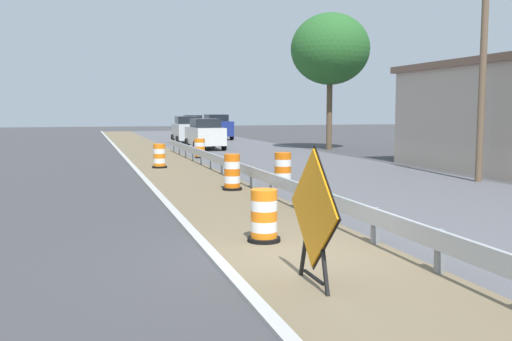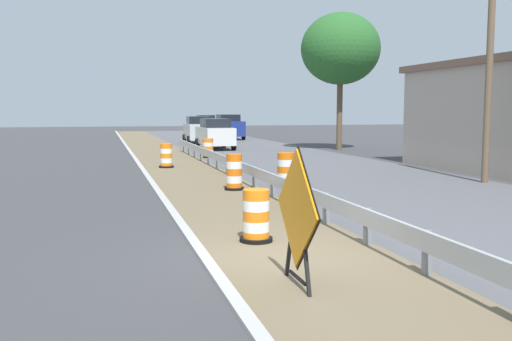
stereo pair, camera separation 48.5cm
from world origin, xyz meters
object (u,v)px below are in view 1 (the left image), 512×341
Objects in this scene: warning_sign_diamond at (313,213)px; traffic_barrel_mid at (283,171)px; traffic_barrel_farther at (200,149)px; car_mid_far_lane at (193,125)px; traffic_barrel_nearest at (264,218)px; car_trailing_near_lane at (217,127)px; traffic_barrel_close at (232,174)px; car_lead_near_lane at (187,130)px; utility_pole_near at (484,49)px; traffic_barrel_far at (159,157)px; car_lead_far_lane at (205,134)px.

traffic_barrel_mid is (3.23, 10.39, -0.56)m from warning_sign_diamond.
car_mid_far_lane is (5.06, 28.72, 0.53)m from traffic_barrel_farther.
traffic_barrel_nearest is 0.23× the size of car_trailing_near_lane.
traffic_barrel_close is at bearing -12.61° from car_trailing_near_lane.
warning_sign_diamond reaches higher than traffic_barrel_mid.
car_lead_near_lane is at bearing -34.15° from car_trailing_near_lane.
utility_pole_near is (5.83, -25.97, 3.63)m from car_lead_near_lane.
car_lead_near_lane is 0.91× the size of car_trailing_near_lane.
traffic_barrel_nearest is 0.25× the size of car_lead_near_lane.
car_mid_far_lane reaches higher than traffic_barrel_nearest.
traffic_barrel_nearest is 0.11× the size of utility_pole_near.
traffic_barrel_close is at bearing -167.35° from traffic_barrel_mid.
traffic_barrel_far is 18.36m from car_lead_near_lane.
traffic_barrel_farther is 0.24× the size of car_mid_far_lane.
traffic_barrel_far is at bearing -89.70° from warning_sign_diamond.
traffic_barrel_far is (0.06, 17.61, -0.60)m from warning_sign_diamond.
car_trailing_near_lane is 10.31m from car_mid_far_lane.
traffic_barrel_mid is at bearing 172.55° from utility_pole_near.
traffic_barrel_mid is at bearing -9.38° from car_trailing_near_lane.
car_trailing_near_lane is at bearing -32.53° from car_lead_near_lane.
traffic_barrel_far is at bearing 99.77° from traffic_barrel_close.
car_trailing_near_lane is at bearing 94.23° from utility_pole_near.
warning_sign_diamond is 0.50× the size of car_lead_near_lane.
traffic_barrel_far is at bearing 167.27° from car_lead_near_lane.
traffic_barrel_farther is 15.44m from utility_pole_near.
traffic_barrel_nearest is 14.75m from traffic_barrel_far.
car_trailing_near_lane is at bearing 81.13° from traffic_barrel_mid.
traffic_barrel_close is at bearing -7.78° from car_mid_far_lane.
warning_sign_diamond is 1.95× the size of traffic_barrel_far.
car_trailing_near_lane reaches higher than traffic_barrel_mid.
utility_pole_near is at bearing -163.46° from car_lead_far_lane.
traffic_barrel_nearest is 0.97× the size of traffic_barrel_far.
car_lead_near_lane is at bearing 83.11° from traffic_barrel_close.
car_lead_near_lane reaches higher than traffic_barrel_far.
car_lead_far_lane is 22.49m from car_mid_far_lane.
traffic_barrel_far reaches higher than traffic_barrel_nearest.
car_lead_near_lane is (4.45, 35.43, -0.05)m from warning_sign_diamond.
traffic_barrel_farther is at bearing -96.62° from warning_sign_diamond.
traffic_barrel_mid is 25.08m from car_lead_near_lane.
traffic_barrel_farther is 0.22× the size of car_trailing_near_lane.
traffic_barrel_far is 0.23× the size of car_trailing_near_lane.
traffic_barrel_farther is 6.72m from car_lead_far_lane.
traffic_barrel_mid is at bearing 67.85° from traffic_barrel_nearest.
car_lead_far_lane is at bearing 80.76° from traffic_barrel_close.
car_trailing_near_lane is at bearing 74.27° from traffic_barrel_farther.
warning_sign_diamond reaches higher than traffic_barrel_close.
car_lead_far_lane is at bearing 106.81° from utility_pole_near.
warning_sign_diamond is 29.13m from car_lead_far_lane.
traffic_barrel_nearest is 7.21m from traffic_barrel_close.
traffic_barrel_farther is 29.17m from car_mid_far_lane.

